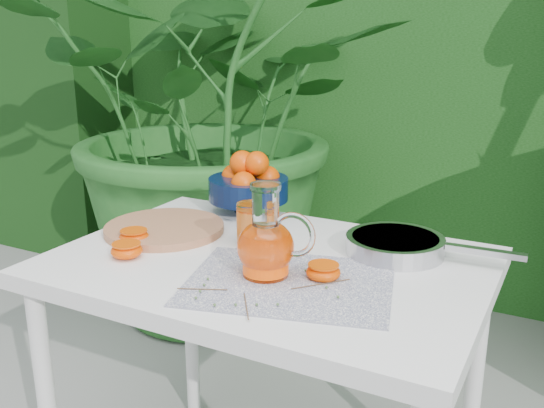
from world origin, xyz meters
The scene contains 11 objects.
hedge_backdrop centered at (0.06, 2.06, 1.19)m, with size 8.00×1.65×2.50m.
potted_plant_left centered at (-0.69, 1.10, 0.94)m, with size 1.88×1.88×1.88m, color #216121.
white_table centered at (0.12, 0.03, 0.67)m, with size 1.00×0.70×0.75m.
placemat centered at (0.22, -0.08, 0.75)m, with size 0.43×0.34×0.00m, color #0C1144.
cutting_board centered at (-0.22, 0.07, 0.76)m, with size 0.32×0.32×0.02m, color #B0744F.
fruit_bowl centered at (-0.11, 0.34, 0.83)m, with size 0.29×0.29×0.18m.
juice_pitcher centered at (0.16, -0.07, 0.82)m, with size 0.18×0.13×0.21m.
juice_tumbler centered at (0.03, 0.09, 0.80)m, with size 0.09×0.09×0.10m.
saute_pan centered at (0.37, 0.20, 0.77)m, with size 0.42×0.25×0.04m.
orange_halves centered at (-0.05, -0.06, 0.77)m, with size 0.61×0.19×0.04m.
thyme_sprigs centered at (0.19, -0.16, 0.76)m, with size 0.32×0.26×0.01m.
Camera 1 is at (0.74, -1.15, 1.28)m, focal length 40.00 mm.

